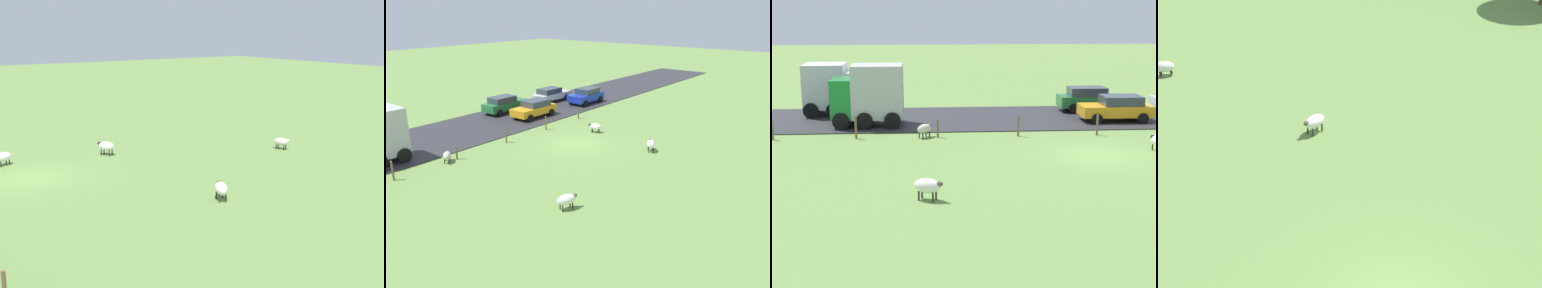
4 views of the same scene
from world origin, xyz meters
The scene contains 2 objects.
sheep_2 centered at (-5.93, 8.12, 0.55)m, with size 0.90×1.18×0.83m.
sheep_3 centered at (-15.10, 10.70, 0.49)m, with size 1.11×0.90×0.76m.
Camera 4 is at (2.39, -11.37, 13.36)m, focal length 54.43 mm.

